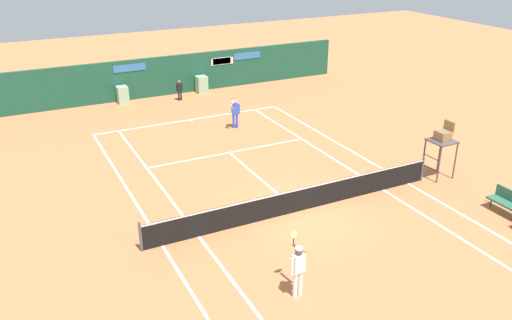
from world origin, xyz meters
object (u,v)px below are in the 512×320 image
Objects in this scene: ball_kid_right_post at (180,89)px; tennis_ball_by_sideline at (234,179)px; umpire_chair at (442,140)px; player_on_baseline at (235,111)px; player_bench at (509,201)px; player_near_side at (298,266)px; tennis_ball_mid_court at (218,128)px.

tennis_ball_by_sideline is (-1.70, -11.84, -0.70)m from ball_kid_right_post.
player_on_baseline is (-5.23, 9.37, -0.73)m from umpire_chair.
player_on_baseline is at bearing 65.04° from tennis_ball_by_sideline.
player_bench reaches higher than tennis_ball_by_sideline.
tennis_ball_by_sideline is at bearing 76.90° from player_on_baseline.
ball_kid_right_post is (3.30, 19.71, -0.26)m from player_near_side.
player_near_side is 1.47× the size of ball_kid_right_post.
umpire_chair reaches higher than player_near_side.
umpire_chair is 10.76m from player_on_baseline.
umpire_chair is 16.67m from ball_kid_right_post.
player_on_baseline is at bearing 29.14° from umpire_chair.
tennis_ball_mid_court is (-6.06, 9.71, -1.63)m from umpire_chair.
player_on_baseline reaches higher than player_bench.
ball_kid_right_post is at bearing 81.81° from tennis_ball_by_sideline.
ball_kid_right_post is at bearing 17.94° from player_bench.
ball_kid_right_post is at bearing 21.89° from umpire_chair.
umpire_chair reaches higher than player_bench.
player_bench is at bearing -65.68° from tennis_ball_mid_court.
player_on_baseline is 0.97× the size of player_near_side.
player_near_side is at bearing 84.46° from player_on_baseline.
ball_kid_right_post is 18.61× the size of tennis_ball_mid_court.
player_near_side is at bearing 94.06° from player_bench.
player_on_baseline is at bearing 66.09° from player_near_side.
player_on_baseline reaches higher than ball_kid_right_post.
umpire_chair reaches higher than player_on_baseline.
umpire_chair is at bearing -58.05° from tennis_ball_mid_court.
umpire_chair is 3.78m from player_bench.
player_near_side is at bearing 79.53° from ball_kid_right_post.
umpire_chair reaches higher than ball_kid_right_post.
player_on_baseline reaches higher than tennis_ball_by_sideline.
player_near_side is at bearing -101.42° from tennis_ball_by_sideline.
ball_kid_right_post is at bearing 91.47° from tennis_ball_mid_court.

